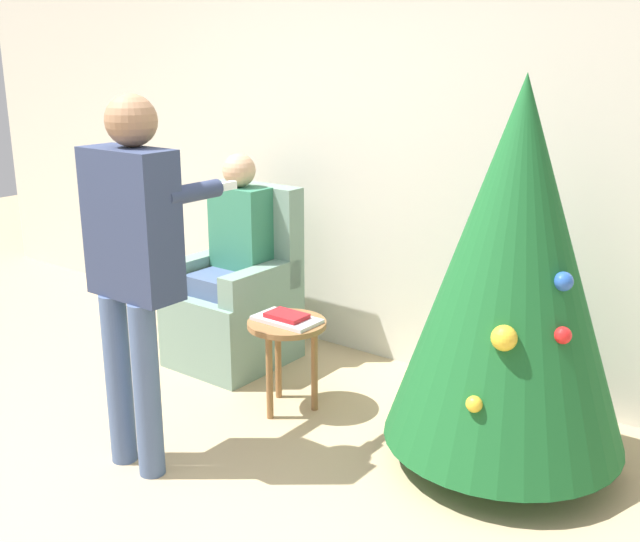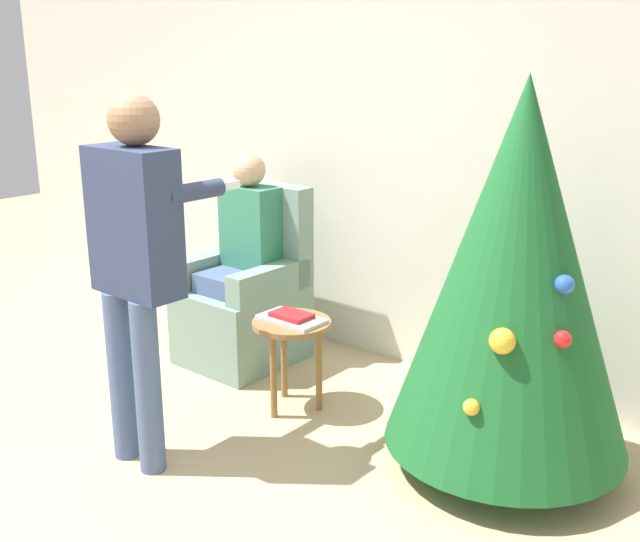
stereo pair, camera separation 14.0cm
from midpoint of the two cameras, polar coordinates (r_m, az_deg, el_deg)
name	(u,v)px [view 2 (the right image)]	position (r m, az deg, el deg)	size (l,w,h in m)	color
ground_plane	(87,513)	(3.44, -16.17, -17.27)	(14.00, 14.00, 0.00)	tan
wall_back	(395,143)	(4.51, 6.63, 9.64)	(8.00, 0.06, 2.70)	beige
christmas_tree	(515,269)	(3.38, 15.82, 0.12)	(1.10, 1.10, 1.79)	brown
armchair	(247,302)	(4.68, -4.73, -2.34)	(0.61, 0.67, 1.09)	gray
person_seated	(242,249)	(4.56, -5.11, 1.66)	(0.36, 0.46, 1.29)	#475B84
person_standing	(136,250)	(3.39, -12.73, 1.56)	(0.45, 0.57, 1.70)	#475B84
side_stool	(292,335)	(3.99, -1.16, -4.90)	(0.42, 0.42, 0.50)	olive
laptop	(292,319)	(3.95, -1.16, -3.69)	(0.35, 0.20, 0.02)	silver
book	(292,315)	(3.95, -1.16, -3.39)	(0.21, 0.14, 0.02)	#B21E23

